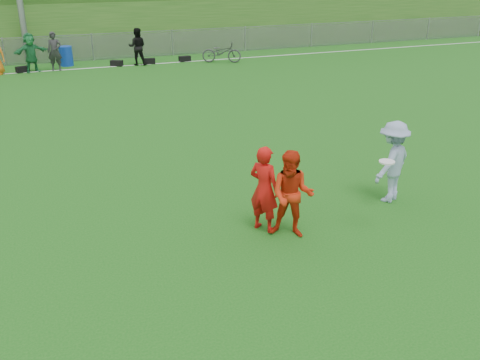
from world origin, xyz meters
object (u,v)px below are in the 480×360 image
player_red_center (292,195)px  bicycle (222,52)px  player_red_left (264,189)px  player_blue (392,162)px  recycling_bin (66,56)px  frisbee (387,162)px

player_red_center → bicycle: bearing=108.4°
player_red_left → player_blue: size_ratio=0.96×
player_blue → recycling_bin: player_blue is taller
player_red_center → frisbee: 1.76m
player_red_left → player_red_center: size_ratio=1.01×
player_blue → bicycle: (1.84, 16.12, -0.36)m
player_red_left → frisbee: player_red_left is taller
recycling_bin → bicycle: bearing=-14.4°
bicycle → player_red_left: bearing=-171.6°
player_blue → bicycle: bearing=-124.8°
player_red_center → frisbee: bearing=16.3°
player_red_center → player_red_left: bearing=165.2°
player_blue → recycling_bin: (-5.19, 17.92, -0.41)m
recycling_bin → player_red_left: bearing=-83.0°
recycling_bin → bicycle: (7.03, -1.80, 0.04)m
recycling_bin → frisbee: bearing=-77.6°
player_red_left → bicycle: bearing=-50.8°
player_red_left → player_red_center: (0.37, -0.41, -0.00)m
frisbee → recycling_bin: bearing=102.4°
player_red_center → player_blue: (2.60, 0.67, 0.04)m
player_red_left → frisbee: bearing=-148.9°
recycling_bin → player_blue: bearing=-73.8°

